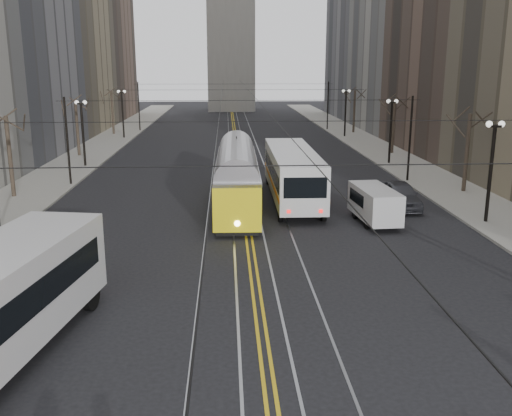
{
  "coord_description": "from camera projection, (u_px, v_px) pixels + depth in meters",
  "views": [
    {
      "loc": [
        -1.13,
        -12.81,
        8.91
      ],
      "look_at": [
        0.09,
        10.51,
        3.0
      ],
      "focal_mm": 40.0,
      "sensor_mm": 36.0,
      "label": 1
    }
  ],
  "objects": [
    {
      "name": "sidewalk_left",
      "position": [
        89.0,
        154.0,
        57.43
      ],
      "size": [
        5.0,
        140.0,
        0.15
      ],
      "primitive_type": "cube",
      "color": "gray",
      "rests_on": "ground"
    },
    {
      "name": "sidewalk_right",
      "position": [
        382.0,
        152.0,
        58.95
      ],
      "size": [
        5.0,
        140.0,
        0.15
      ],
      "primitive_type": "cube",
      "color": "gray",
      "rests_on": "ground"
    },
    {
      "name": "streetcar_rails",
      "position": [
        238.0,
        154.0,
        58.21
      ],
      "size": [
        4.8,
        130.0,
        0.02
      ],
      "primitive_type": "cube",
      "color": "gray",
      "rests_on": "ground"
    },
    {
      "name": "centre_lines",
      "position": [
        238.0,
        154.0,
        58.21
      ],
      "size": [
        0.42,
        130.0,
        0.01
      ],
      "primitive_type": "cube",
      "color": "gold",
      "rests_on": "ground"
    },
    {
      "name": "lamp_posts",
      "position": [
        242.0,
        150.0,
        41.79
      ],
      "size": [
        27.6,
        57.2,
        5.6
      ],
      "color": "black",
      "rests_on": "ground"
    },
    {
      "name": "street_trees",
      "position": [
        240.0,
        139.0,
        48.08
      ],
      "size": [
        31.68,
        53.28,
        5.6
      ],
      "color": "#382D23",
      "rests_on": "ground"
    },
    {
      "name": "trolley_wires",
      "position": [
        240.0,
        128.0,
        47.44
      ],
      "size": [
        25.96,
        120.0,
        6.6
      ],
      "color": "black",
      "rests_on": "ground"
    },
    {
      "name": "streetcar",
      "position": [
        237.0,
        183.0,
        35.98
      ],
      "size": [
        2.79,
        13.78,
        3.24
      ],
      "primitive_type": "cube",
      "rotation": [
        0.0,
        0.0,
        -0.02
      ],
      "color": "yellow",
      "rests_on": "ground"
    },
    {
      "name": "rear_bus",
      "position": [
        292.0,
        176.0,
        37.94
      ],
      "size": [
        2.88,
        12.97,
        3.38
      ],
      "primitive_type": "cube",
      "rotation": [
        0.0,
        0.0,
        -0.0
      ],
      "color": "silver",
      "rests_on": "ground"
    },
    {
      "name": "cargo_van",
      "position": [
        374.0,
        206.0,
        32.61
      ],
      "size": [
        2.16,
        4.8,
        2.07
      ],
      "primitive_type": "cube",
      "rotation": [
        0.0,
        0.0,
        0.08
      ],
      "color": "silver",
      "rests_on": "ground"
    },
    {
      "name": "sedan_grey",
      "position": [
        400.0,
        195.0,
        36.23
      ],
      "size": [
        2.16,
        5.0,
        1.68
      ],
      "primitive_type": "imported",
      "rotation": [
        0.0,
        0.0,
        -0.04
      ],
      "color": "#393B40",
      "rests_on": "ground"
    },
    {
      "name": "sedan_silver",
      "position": [
        299.0,
        164.0,
        48.04
      ],
      "size": [
        1.78,
        4.33,
        1.39
      ],
      "primitive_type": "imported",
      "rotation": [
        0.0,
        0.0,
        -0.07
      ],
      "color": "#A1A2A8",
      "rests_on": "ground"
    }
  ]
}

